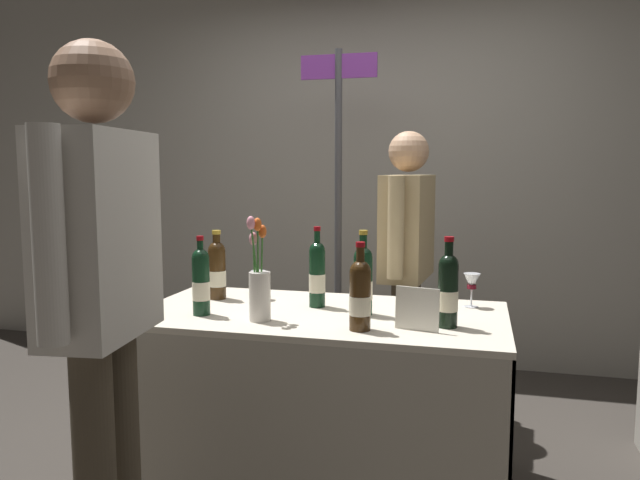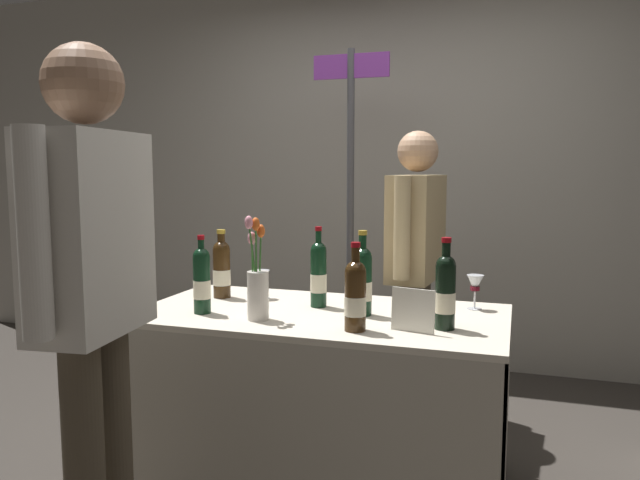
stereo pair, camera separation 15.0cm
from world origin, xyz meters
The scene contains 15 objects.
back_partition centered at (0.00, 1.85, 1.35)m, with size 7.30×0.12×2.70m, color #9E998E.
tasting_table centered at (0.00, 0.00, 0.53)m, with size 1.51×0.79×0.76m.
featured_wine_bottle centered at (0.21, -0.24, 0.89)m, with size 0.08×0.08×0.33m.
display_bottle_0 centered at (-0.52, 0.13, 0.89)m, with size 0.08×0.08×0.31m.
display_bottle_1 centered at (0.52, -0.12, 0.90)m, with size 0.08×0.08×0.34m.
display_bottle_2 centered at (-0.04, 0.09, 0.90)m, with size 0.07×0.07×0.35m.
display_bottle_3 centered at (0.18, 0.00, 0.90)m, with size 0.08×0.08×0.34m.
display_bottle_4 centered at (-0.45, -0.17, 0.90)m, with size 0.07×0.07×0.32m.
wine_glass_near_vendor centered at (-0.34, 0.17, 0.85)m, with size 0.07×0.07×0.13m.
wine_glass_mid centered at (0.61, 0.25, 0.86)m, with size 0.07×0.07×0.15m.
flower_vase centered at (-0.19, -0.20, 0.89)m, with size 0.09×0.08×0.41m.
brochure_stand centered at (0.42, -0.19, 0.84)m, with size 0.16×0.01×0.16m, color silver.
vendor_presenter centered at (0.26, 0.82, 0.93)m, with size 0.25×0.64×1.54m.
taster_foreground_right centered at (-0.44, -0.85, 1.03)m, with size 0.26×0.58×1.71m.
booth_signpost centered at (-0.20, 1.19, 1.22)m, with size 0.46×0.04×2.05m.
Camera 1 is at (0.62, -2.39, 1.34)m, focal length 34.15 mm.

